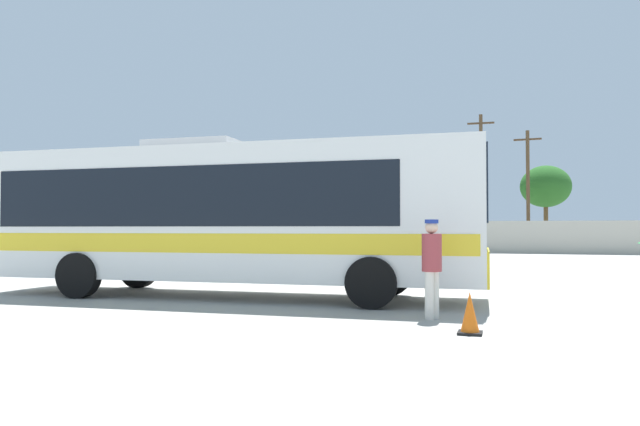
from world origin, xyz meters
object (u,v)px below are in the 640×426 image
at_px(attendant_by_bus_door, 432,262).
at_px(parked_car_second_white, 309,241).
at_px(roadside_tree_midright, 546,187).
at_px(traffic_cone_on_apron, 470,314).
at_px(parked_car_leftmost_silver, 217,240).
at_px(utility_pole_near, 481,180).
at_px(utility_pole_far, 528,188).
at_px(coach_bus_white_yellow, 224,213).
at_px(roadside_tree_left, 271,192).
at_px(roadside_tree_midleft, 395,188).

bearing_deg(attendant_by_bus_door, parked_car_second_white, 113.22).
bearing_deg(roadside_tree_midright, traffic_cone_on_apron, -94.97).
height_order(attendant_by_bus_door, roadside_tree_midright, roadside_tree_midright).
relative_size(parked_car_leftmost_silver, parked_car_second_white, 1.07).
xyz_separation_m(roadside_tree_midright, traffic_cone_on_apron, (-3.25, -37.39, -4.38)).
relative_size(utility_pole_near, utility_pole_far, 1.15).
bearing_deg(coach_bus_white_yellow, parked_car_second_white, 103.92).
bearing_deg(roadside_tree_left, roadside_tree_midleft, -19.30).
bearing_deg(parked_car_second_white, roadside_tree_left, 123.17).
distance_m(parked_car_second_white, roadside_tree_midleft, 9.06).
xyz_separation_m(roadside_tree_left, roadside_tree_midright, (22.08, -0.29, -0.05)).
relative_size(attendant_by_bus_door, roadside_tree_midleft, 0.26).
bearing_deg(parked_car_leftmost_silver, roadside_tree_midleft, 32.36).
bearing_deg(roadside_tree_left, traffic_cone_on_apron, -63.46).
bearing_deg(roadside_tree_midright, roadside_tree_midleft, -160.56).
height_order(roadside_tree_midright, traffic_cone_on_apron, roadside_tree_midright).
bearing_deg(utility_pole_near, parked_car_leftmost_silver, -160.92).
bearing_deg(coach_bus_white_yellow, utility_pole_near, 80.96).
bearing_deg(attendant_by_bus_door, coach_bus_white_yellow, 157.97).
xyz_separation_m(roadside_tree_left, traffic_cone_on_apron, (18.82, -37.68, -4.43)).
xyz_separation_m(coach_bus_white_yellow, utility_pole_near, (4.66, 29.29, 2.95)).
distance_m(coach_bus_white_yellow, parked_car_leftmost_silver, 26.50).
height_order(coach_bus_white_yellow, roadside_tree_left, roadside_tree_left).
height_order(attendant_by_bus_door, parked_car_second_white, attendant_by_bus_door).
relative_size(roadside_tree_midleft, roadside_tree_midright, 1.08).
bearing_deg(roadside_tree_left, parked_car_leftmost_silver, -86.97).
xyz_separation_m(coach_bus_white_yellow, roadside_tree_midright, (9.07, 34.03, 2.72)).
relative_size(attendant_by_bus_door, roadside_tree_left, 0.28).
distance_m(utility_pole_near, traffic_cone_on_apron, 32.99).
bearing_deg(utility_pole_far, attendant_by_bus_door, -94.71).
bearing_deg(parked_car_second_white, utility_pole_near, 30.12).
relative_size(utility_pole_far, traffic_cone_on_apron, 12.84).
relative_size(parked_car_leftmost_silver, traffic_cone_on_apron, 7.15).
relative_size(attendant_by_bus_door, roadside_tree_midright, 0.28).
relative_size(attendant_by_bus_door, parked_car_leftmost_silver, 0.38).
bearing_deg(parked_car_second_white, coach_bus_white_yellow, -76.08).
relative_size(parked_car_leftmost_silver, roadside_tree_left, 0.74).
relative_size(coach_bus_white_yellow, parked_car_second_white, 2.75).
height_order(attendant_by_bus_door, utility_pole_far, utility_pole_far).
distance_m(utility_pole_near, roadside_tree_midleft, 6.26).
distance_m(roadside_tree_left, roadside_tree_midleft, 12.18).
bearing_deg(attendant_by_bus_door, utility_pole_far, 85.29).
bearing_deg(parked_car_second_white, utility_pole_far, 24.93).
bearing_deg(roadside_tree_left, utility_pole_far, -13.10).
bearing_deg(attendant_by_bus_door, roadside_tree_midright, 83.71).
xyz_separation_m(parked_car_leftmost_silver, traffic_cone_on_apron, (18.24, -26.74, -0.48)).
bearing_deg(roadside_tree_midleft, roadside_tree_midright, 19.44).
bearing_deg(parked_car_leftmost_silver, parked_car_second_white, -1.16).
xyz_separation_m(coach_bus_white_yellow, parked_car_second_white, (-5.76, 23.24, -1.18)).
relative_size(utility_pole_far, roadside_tree_midright, 1.31).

